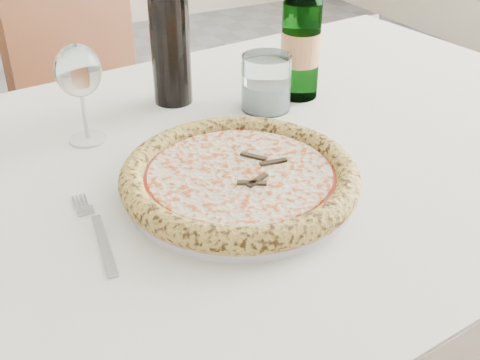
# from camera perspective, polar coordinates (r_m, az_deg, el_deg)

# --- Properties ---
(dining_table) EXTENTS (1.61, 1.04, 0.76)m
(dining_table) POSITION_cam_1_polar(r_m,az_deg,el_deg) (0.97, -2.78, -2.48)
(dining_table) COLOR #572E1E
(dining_table) RESTS_ON floor
(chair_far) EXTENTS (0.55, 0.55, 0.93)m
(chair_far) POSITION_cam_1_polar(r_m,az_deg,el_deg) (1.75, -12.86, 7.61)
(chair_far) COLOR #572E1E
(chair_far) RESTS_ON floor
(plate) EXTENTS (0.32, 0.32, 0.02)m
(plate) POSITION_cam_1_polar(r_m,az_deg,el_deg) (0.85, 0.00, -0.65)
(plate) COLOR white
(plate) RESTS_ON dining_table
(pizza) EXTENTS (0.34, 0.34, 0.03)m
(pizza) POSITION_cam_1_polar(r_m,az_deg,el_deg) (0.84, -0.00, 0.38)
(pizza) COLOR tan
(pizza) RESTS_ON plate
(fork) EXTENTS (0.03, 0.19, 0.00)m
(fork) POSITION_cam_1_polar(r_m,az_deg,el_deg) (0.79, -13.35, -4.91)
(fork) COLOR #A3A7B1
(fork) RESTS_ON dining_table
(wine_glass) EXTENTS (0.07, 0.07, 0.16)m
(wine_glass) POSITION_cam_1_polar(r_m,az_deg,el_deg) (0.98, -15.08, 9.74)
(wine_glass) COLOR silver
(wine_glass) RESTS_ON dining_table
(tumbler) EXTENTS (0.09, 0.09, 0.10)m
(tumbler) POSITION_cam_1_polar(r_m,az_deg,el_deg) (1.09, 2.49, 8.88)
(tumbler) COLOR white
(tumbler) RESTS_ON dining_table
(beer_bottle) EXTENTS (0.07, 0.07, 0.28)m
(beer_bottle) POSITION_cam_1_polar(r_m,az_deg,el_deg) (1.12, 5.81, 13.18)
(beer_bottle) COLOR #27632A
(beer_bottle) RESTS_ON dining_table
(wine_bottle) EXTENTS (0.07, 0.07, 0.29)m
(wine_bottle) POSITION_cam_1_polar(r_m,az_deg,el_deg) (1.10, -6.66, 13.34)
(wine_bottle) COLOR black
(wine_bottle) RESTS_ON dining_table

